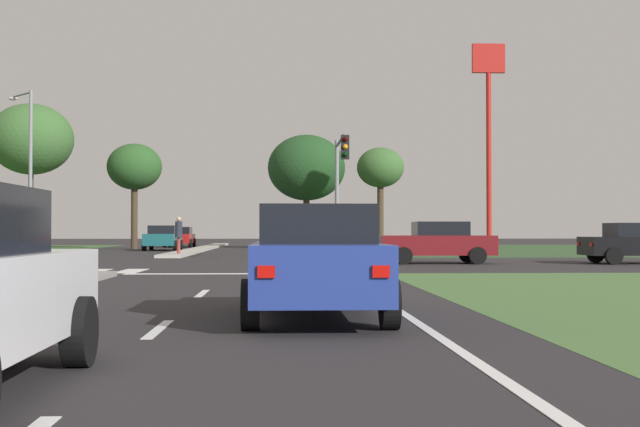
{
  "coord_description": "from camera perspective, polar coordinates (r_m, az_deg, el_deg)",
  "views": [
    {
      "loc": [
        5.0,
        -1.34,
        1.23
      ],
      "look_at": [
        6.56,
        30.75,
        1.89
      ],
      "focal_mm": 47.64,
      "sensor_mm": 36.0,
      "label": 1
    }
  ],
  "objects": [
    {
      "name": "car_blue_near",
      "position": [
        11.97,
        -0.31,
        -3.21
      ],
      "size": [
        1.95,
        4.54,
        1.58
      ],
      "color": "navy",
      "rests_on": "ground"
    },
    {
      "name": "traffic_signal_far_right",
      "position": [
        36.23,
        1.35,
        2.72
      ],
      "size": [
        0.32,
        5.05,
        5.3
      ],
      "color": "gray",
      "rests_on": "ground"
    },
    {
      "name": "treeline_sixth",
      "position": [
        58.67,
        -0.92,
        3.08
      ],
      "size": [
        5.35,
        5.35,
        7.87
      ],
      "color": "#423323",
      "rests_on": "ground"
    },
    {
      "name": "pedestrian_at_median",
      "position": [
        41.25,
        -9.47,
        -1.18
      ],
      "size": [
        0.34,
        0.34,
        1.77
      ],
      "rotation": [
        0.0,
        0.0,
        0.64
      ],
      "color": "maroon",
      "rests_on": "median_island_far"
    },
    {
      "name": "median_island_far",
      "position": [
        56.58,
        -7.85,
        -2.33
      ],
      "size": [
        1.2,
        36.0,
        0.14
      ],
      "primitive_type": "cube",
      "color": "#ADA89E",
      "rests_on": "ground"
    },
    {
      "name": "treeline_third",
      "position": [
        58.68,
        -18.83,
        4.73
      ],
      "size": [
        5.45,
        5.45,
        9.53
      ],
      "color": "#423323",
      "rests_on": "ground"
    },
    {
      "name": "stop_bar_near",
      "position": [
        24.4,
        -5.61,
        -4.05
      ],
      "size": [
        6.4,
        0.5,
        0.01
      ],
      "primitive_type": "cube",
      "color": "silver",
      "rests_on": "ground"
    },
    {
      "name": "treeline_fifth",
      "position": [
        58.56,
        4.08,
        3.01
      ],
      "size": [
        3.24,
        3.24,
        6.97
      ],
      "color": "#423323",
      "rests_on": "ground"
    },
    {
      "name": "edge_line_right",
      "position": [
        13.53,
        5.12,
        -6.37
      ],
      "size": [
        0.14,
        24.0,
        0.01
      ],
      "primitive_type": "cube",
      "color": "silver",
      "rests_on": "ground"
    },
    {
      "name": "grass_verge_far_right",
      "position": [
        59.5,
        17.39,
        -2.3
      ],
      "size": [
        35.0,
        35.0,
        0.01
      ],
      "primitive_type": "cube",
      "color": "#2D4C28",
      "rests_on": "ground"
    },
    {
      "name": "car_teal_fifth",
      "position": [
        54.05,
        -10.5,
        -1.61
      ],
      "size": [
        2.09,
        4.64,
        1.56
      ],
      "rotation": [
        0.0,
        0.0,
        3.14
      ],
      "color": "#19565B",
      "rests_on": "ground"
    },
    {
      "name": "crosswalk_bar_seventh",
      "position": [
        26.56,
        -12.56,
        -3.79
      ],
      "size": [
        0.7,
        2.8,
        0.01
      ],
      "primitive_type": "cube",
      "color": "silver",
      "rests_on": "ground"
    },
    {
      "name": "crosswalk_bar_fourth",
      "position": [
        27.35,
        -19.71,
        -3.67
      ],
      "size": [
        0.7,
        2.8,
        0.01
      ],
      "primitive_type": "cube",
      "color": "silver",
      "rests_on": "ground"
    },
    {
      "name": "car_maroon_third",
      "position": [
        32.25,
        7.88,
        -1.92
      ],
      "size": [
        4.32,
        1.94,
        1.57
      ],
      "rotation": [
        0.0,
        0.0,
        1.57
      ],
      "color": "maroon",
      "rests_on": "ground"
    },
    {
      "name": "car_red_second",
      "position": [
        64.37,
        -9.4,
        -1.56
      ],
      "size": [
        2.08,
        4.56,
        1.52
      ],
      "rotation": [
        0.0,
        0.0,
        3.14
      ],
      "color": "#A31919",
      "rests_on": "ground"
    },
    {
      "name": "car_black_seventh",
      "position": [
        33.92,
        20.59,
        -1.86
      ],
      "size": [
        4.16,
        2.0,
        1.53
      ],
      "rotation": [
        0.0,
        0.0,
        -1.57
      ],
      "color": "black",
      "rests_on": "ground"
    },
    {
      "name": "street_lamp_third",
      "position": [
        49.69,
        -18.99,
        3.31
      ],
      "size": [
        1.87,
        1.93,
        8.99
      ],
      "color": "gray",
      "rests_on": "ground"
    },
    {
      "name": "lane_dash_third",
      "position": [
        16.82,
        -7.92,
        -5.35
      ],
      "size": [
        0.14,
        2.0,
        0.01
      ],
      "primitive_type": "cube",
      "color": "silver",
      "rests_on": "ground"
    },
    {
      "name": "treeline_fourth",
      "position": [
        58.72,
        -12.35,
        3.02
      ],
      "size": [
        3.68,
        3.68,
        7.13
      ],
      "color": "#423323",
      "rests_on": "ground"
    },
    {
      "name": "ground_plane",
      "position": [
        31.76,
        -11.85,
        -3.37
      ],
      "size": [
        200.0,
        200.0,
        0.0
      ],
      "primitive_type": "plane",
      "color": "#282628"
    },
    {
      "name": "lane_dash_second",
      "position": [
        10.88,
        -10.79,
        -7.63
      ],
      "size": [
        0.14,
        2.0,
        0.01
      ],
      "primitive_type": "cube",
      "color": "silver",
      "rests_on": "ground"
    },
    {
      "name": "fastfood_pole_sign",
      "position": [
        48.15,
        11.25,
        7.46
      ],
      "size": [
        1.8,
        0.4,
        11.56
      ],
      "color": "red",
      "rests_on": "ground"
    },
    {
      "name": "crosswalk_bar_sixth",
      "position": [
        26.78,
        -14.99,
        -3.76
      ],
      "size": [
        0.7,
        2.8,
        0.01
      ],
      "primitive_type": "cube",
      "color": "silver",
      "rests_on": "ground"
    },
    {
      "name": "crosswalk_bar_fifth",
      "position": [
        27.04,
        -17.38,
        -3.72
      ],
      "size": [
        0.7,
        2.8,
        0.01
      ],
      "primitive_type": "cube",
      "color": "silver",
      "rests_on": "ground"
    }
  ]
}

